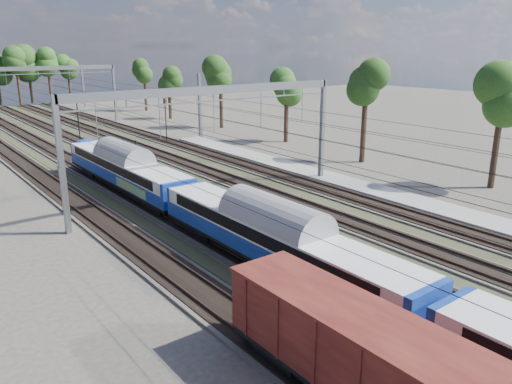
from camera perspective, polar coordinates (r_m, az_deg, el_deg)
track_bed at (r=52.45m, az=-13.56°, el=2.95°), size 21.00×130.00×0.34m
platform at (r=40.77m, az=17.75°, el=-1.11°), size 3.00×70.00×0.30m
catenary at (r=58.63m, az=-16.81°, el=10.33°), size 25.65×130.00×9.00m
tree_belt at (r=97.24m, az=-21.42°, el=12.97°), size 39.44×99.73×11.78m
emu_train at (r=26.25m, az=2.75°, el=-4.69°), size 2.80×59.29×4.10m
freight_boxcar at (r=17.03m, az=14.65°, el=-19.14°), size 2.74×13.21×3.41m
worker at (r=58.06m, az=-13.49°, el=4.97°), size 0.59×0.72×1.68m
signal_near at (r=63.68m, az=-19.71°, el=8.41°), size 0.43×0.39×6.47m
signal_far at (r=63.56m, az=-10.30°, el=8.63°), size 0.41×0.38×5.70m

